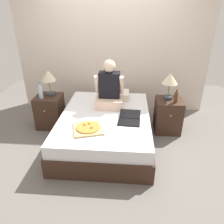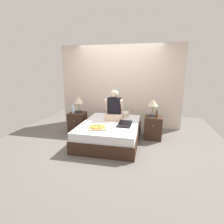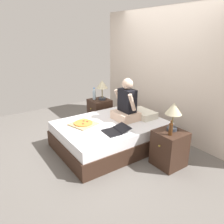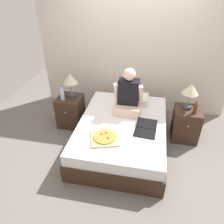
{
  "view_description": "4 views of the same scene",
  "coord_description": "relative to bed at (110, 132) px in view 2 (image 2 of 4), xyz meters",
  "views": [
    {
      "loc": [
        0.35,
        -3.02,
        2.05
      ],
      "look_at": [
        0.12,
        -0.2,
        0.63
      ],
      "focal_mm": 35.0,
      "sensor_mm": 36.0,
      "label": 1
    },
    {
      "loc": [
        0.95,
        -4.05,
        1.74
      ],
      "look_at": [
        0.05,
        -0.01,
        0.75
      ],
      "focal_mm": 28.0,
      "sensor_mm": 36.0,
      "label": 2
    },
    {
      "loc": [
        3.05,
        -2.07,
        2.0
      ],
      "look_at": [
        0.04,
        0.0,
        0.69
      ],
      "focal_mm": 35.0,
      "sensor_mm": 36.0,
      "label": 3
    },
    {
      "loc": [
        0.39,
        -2.84,
        2.54
      ],
      "look_at": [
        -0.13,
        -0.2,
        0.78
      ],
      "focal_mm": 35.0,
      "sensor_mm": 36.0,
      "label": 4
    }
  ],
  "objects": [
    {
      "name": "ground_plane",
      "position": [
        0.0,
        0.0,
        -0.23
      ],
      "size": [
        5.74,
        5.74,
        0.0
      ],
      "primitive_type": "plane",
      "color": "#66605B"
    },
    {
      "name": "wall_back",
      "position": [
        0.0,
        1.32,
        1.02
      ],
      "size": [
        3.74,
        0.12,
        2.5
      ],
      "primitive_type": "cube",
      "color": "beige",
      "rests_on": "ground"
    },
    {
      "name": "bed",
      "position": [
        0.0,
        0.0,
        0.0
      ],
      "size": [
        1.42,
        1.92,
        0.48
      ],
      "color": "#382319",
      "rests_on": "ground"
    },
    {
      "name": "nightstand_left",
      "position": [
        -1.05,
        0.41,
        0.06
      ],
      "size": [
        0.44,
        0.47,
        0.58
      ],
      "color": "#382319",
      "rests_on": "ground"
    },
    {
      "name": "lamp_on_left_nightstand",
      "position": [
        -1.01,
        0.46,
        0.68
      ],
      "size": [
        0.26,
        0.26,
        0.45
      ],
      "color": "#333842",
      "rests_on": "nightstand_left"
    },
    {
      "name": "water_bottle",
      "position": [
        -1.13,
        0.32,
        0.46
      ],
      "size": [
        0.07,
        0.07,
        0.28
      ],
      "color": "silver",
      "rests_on": "nightstand_left"
    },
    {
      "name": "nightstand_right",
      "position": [
        1.05,
        0.41,
        0.06
      ],
      "size": [
        0.44,
        0.47,
        0.58
      ],
      "color": "#382319",
      "rests_on": "ground"
    },
    {
      "name": "lamp_on_right_nightstand",
      "position": [
        1.02,
        0.46,
        0.68
      ],
      "size": [
        0.26,
        0.26,
        0.45
      ],
      "color": "#333842",
      "rests_on": "nightstand_right"
    },
    {
      "name": "beer_bottle",
      "position": [
        1.12,
        0.31,
        0.44
      ],
      "size": [
        0.06,
        0.06,
        0.23
      ],
      "color": "#512D14",
      "rests_on": "nightstand_right"
    },
    {
      "name": "pillow",
      "position": [
        0.1,
        0.68,
        0.3
      ],
      "size": [
        0.52,
        0.34,
        0.12
      ],
      "primitive_type": "cube",
      "color": "silver",
      "rests_on": "bed"
    },
    {
      "name": "person_seated",
      "position": [
        0.04,
        0.33,
        0.53
      ],
      "size": [
        0.47,
        0.4,
        0.78
      ],
      "color": "beige",
      "rests_on": "bed"
    },
    {
      "name": "laptop",
      "position": [
        0.38,
        -0.17,
        0.26
      ],
      "size": [
        0.34,
        0.44,
        0.07
      ],
      "color": "black",
      "rests_on": "bed"
    },
    {
      "name": "pizza_box",
      "position": [
        -0.19,
        -0.46,
        0.26
      ],
      "size": [
        0.5,
        0.5,
        0.05
      ],
      "color": "tan",
      "rests_on": "bed"
    }
  ]
}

